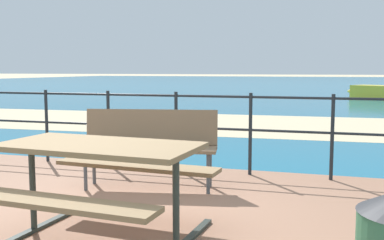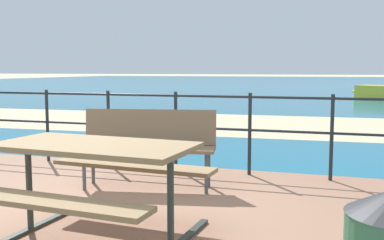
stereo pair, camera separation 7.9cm
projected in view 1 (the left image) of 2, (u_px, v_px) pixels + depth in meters
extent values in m
plane|color=beige|center=(87.00, 235.00, 3.86)|extent=(240.00, 240.00, 0.00)
cube|color=#996B51|center=(86.00, 231.00, 3.85)|extent=(6.40, 5.20, 0.06)
cube|color=#196B8E|center=(308.00, 84.00, 41.92)|extent=(90.00, 90.00, 0.01)
cube|color=beige|center=(249.00, 124.00, 11.54)|extent=(54.13, 6.52, 0.01)
cube|color=#8C704C|center=(99.00, 146.00, 3.46)|extent=(1.55, 0.86, 0.04)
cube|color=#8C704C|center=(49.00, 202.00, 2.94)|extent=(1.52, 0.37, 0.04)
cube|color=#8C704C|center=(136.00, 166.00, 4.04)|extent=(1.52, 0.37, 0.04)
cylinder|color=#2D3833|center=(33.00, 187.00, 3.73)|extent=(0.05, 0.05, 0.75)
cube|color=#2D3833|center=(34.00, 230.00, 3.76)|extent=(0.16, 1.44, 0.03)
cylinder|color=#2D3833|center=(176.00, 203.00, 3.28)|extent=(0.05, 0.05, 0.75)
cube|color=#7A6047|center=(148.00, 148.00, 5.08)|extent=(1.56, 0.68, 0.04)
cube|color=#7A6047|center=(151.00, 127.00, 5.23)|extent=(1.50, 0.35, 0.40)
cylinder|color=#4C5156|center=(85.00, 170.00, 5.02)|extent=(0.04, 0.04, 0.45)
cylinder|color=#4C5156|center=(94.00, 164.00, 5.32)|extent=(0.04, 0.04, 0.45)
cylinder|color=#4C5156|center=(208.00, 173.00, 4.89)|extent=(0.04, 0.04, 0.45)
cylinder|color=#4C5156|center=(210.00, 167.00, 5.18)|extent=(0.04, 0.04, 0.45)
cylinder|color=#1E2328|center=(47.00, 126.00, 6.60)|extent=(0.04, 0.04, 1.03)
cylinder|color=#1E2328|center=(109.00, 128.00, 6.31)|extent=(0.04, 0.04, 1.03)
cylinder|color=#1E2328|center=(176.00, 131.00, 6.03)|extent=(0.04, 0.04, 1.03)
cylinder|color=#1E2328|center=(250.00, 134.00, 5.75)|extent=(0.04, 0.04, 1.03)
cylinder|color=#1E2328|center=(332.00, 137.00, 5.47)|extent=(0.04, 0.04, 1.03)
cylinder|color=#1E2328|center=(176.00, 96.00, 5.98)|extent=(5.90, 0.03, 0.03)
cylinder|color=#1E2328|center=(176.00, 127.00, 6.03)|extent=(5.90, 0.03, 0.03)
cone|color=yellow|center=(351.00, 91.00, 22.01)|extent=(0.73, 0.75, 0.58)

